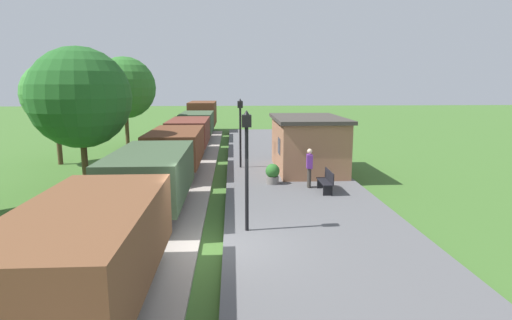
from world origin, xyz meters
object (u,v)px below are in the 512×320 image
object	(u,v)px
station_hut	(307,143)
lamp_post_far	(240,120)
freight_train	(185,138)
lamp_post_near	(247,149)
potted_planter	(273,174)
tree_trackside_far	(80,98)
person_waiting	(309,166)
bench_near_hut	(326,181)
tree_field_left	(55,94)
tree_field_distant	(125,88)

from	to	relation	value
station_hut	lamp_post_far	xyz separation A→B (m)	(-3.49, 0.77, 1.15)
freight_train	lamp_post_near	size ratio (longest dim) A/B	10.59
potted_planter	tree_trackside_far	size ratio (longest dim) A/B	0.14
freight_train	potted_planter	size ratio (longest dim) A/B	42.79
freight_train	person_waiting	bearing A→B (deg)	-51.22
freight_train	station_hut	xyz separation A→B (m)	(6.80, -3.88, 0.20)
lamp_post_near	tree_trackside_far	xyz separation A→B (m)	(-7.26, 7.06, 1.28)
person_waiting	lamp_post_near	size ratio (longest dim) A/B	0.46
bench_near_hut	potted_planter	world-z (taller)	potted_planter
lamp_post_far	bench_near_hut	bearing A→B (deg)	-57.19
tree_field_left	station_hut	bearing A→B (deg)	-14.04
tree_trackside_far	potted_planter	bearing A→B (deg)	-6.96
station_hut	lamp_post_near	xyz separation A→B (m)	(-3.49, -9.08, 1.15)
station_hut	tree_field_left	distance (m)	14.76
lamp_post_near	tree_trackside_far	size ratio (longest dim) A/B	0.58
bench_near_hut	lamp_post_far	bearing A→B (deg)	122.81
freight_train	tree_trackside_far	size ratio (longest dim) A/B	6.16
station_hut	potted_planter	distance (m)	3.85
freight_train	tree_trackside_far	bearing A→B (deg)	-123.75
tree_trackside_far	bench_near_hut	bearing A→B (deg)	-13.60
tree_trackside_far	tree_field_distant	distance (m)	12.11
station_hut	tree_field_distant	bearing A→B (deg)	139.51
bench_near_hut	potted_planter	xyz separation A→B (m)	(-2.11, 1.54, 0.00)
lamp_post_near	person_waiting	bearing A→B (deg)	61.10
station_hut	person_waiting	xyz separation A→B (m)	(-0.59, -3.84, -0.47)
tree_field_distant	station_hut	bearing A→B (deg)	-40.49
potted_planter	lamp_post_far	distance (m)	4.58
lamp_post_far	lamp_post_near	bearing A→B (deg)	-90.00
station_hut	lamp_post_far	bearing A→B (deg)	167.49
freight_train	person_waiting	world-z (taller)	freight_train
station_hut	tree_trackside_far	distance (m)	11.20
tree_trackside_far	freight_train	bearing A→B (deg)	56.25
person_waiting	lamp_post_far	bearing A→B (deg)	-54.03
tree_trackside_far	tree_field_distant	bearing A→B (deg)	94.81
tree_trackside_far	tree_field_left	xyz separation A→B (m)	(-3.37, 5.55, 0.03)
potted_planter	tree_trackside_far	bearing A→B (deg)	173.04
lamp_post_near	freight_train	bearing A→B (deg)	104.34
bench_near_hut	lamp_post_far	world-z (taller)	lamp_post_far
station_hut	tree_trackside_far	world-z (taller)	tree_trackside_far
station_hut	tree_field_left	xyz separation A→B (m)	(-14.11, 3.53, 2.46)
freight_train	person_waiting	size ratio (longest dim) A/B	22.92
bench_near_hut	potted_planter	distance (m)	2.61
freight_train	station_hut	distance (m)	7.83
person_waiting	tree_trackside_far	distance (m)	10.71
bench_near_hut	lamp_post_near	size ratio (longest dim) A/B	0.41
bench_near_hut	tree_field_left	size ratio (longest dim) A/B	0.25
freight_train	tree_field_distant	distance (m)	8.44
freight_train	station_hut	bearing A→B (deg)	-29.72
lamp_post_far	tree_trackside_far	distance (m)	7.88
person_waiting	tree_field_distant	bearing A→B (deg)	-47.29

